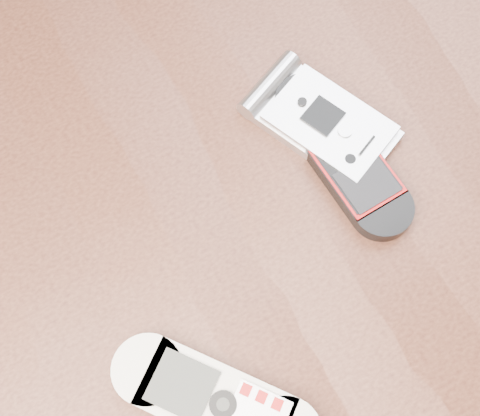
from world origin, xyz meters
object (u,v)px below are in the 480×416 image
(table, at_px, (235,256))
(nokia_black_red, at_px, (342,154))
(nokia_white, at_px, (216,402))
(motorola_razr, at_px, (325,123))

(table, bearing_deg, nokia_black_red, 1.51)
(table, distance_m, nokia_white, 0.17)
(nokia_white, xyz_separation_m, motorola_razr, (0.17, 0.14, 0.00))
(table, height_order, nokia_black_red, nokia_black_red)
(table, relative_size, motorola_razr, 10.18)
(nokia_white, distance_m, motorola_razr, 0.22)
(nokia_white, height_order, nokia_black_red, nokia_white)
(nokia_white, relative_size, motorola_razr, 1.25)
(nokia_white, bearing_deg, motorola_razr, 2.48)
(table, distance_m, motorola_razr, 0.15)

